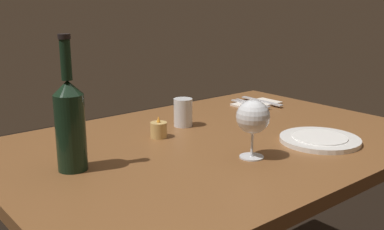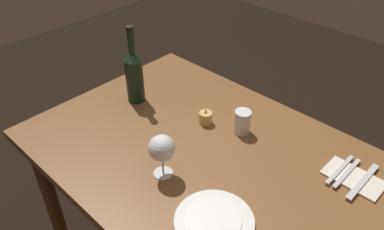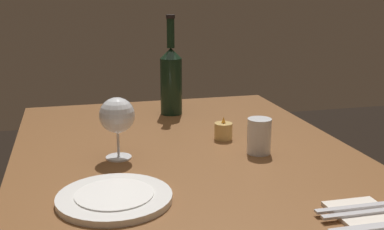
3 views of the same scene
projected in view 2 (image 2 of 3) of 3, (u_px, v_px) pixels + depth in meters
name	position (u px, v px, depth m)	size (l,w,h in m)	color
dining_table	(205.00, 170.00, 1.43)	(1.30, 0.90, 0.74)	brown
wine_glass_left	(162.00, 149.00, 1.22)	(0.09, 0.09, 0.16)	white
wine_bottle	(134.00, 75.00, 1.58)	(0.07, 0.07, 0.34)	black
water_tumbler	(242.00, 123.00, 1.45)	(0.06, 0.06, 0.09)	white
votive_candle	(206.00, 118.00, 1.50)	(0.05, 0.05, 0.07)	#DBB266
dinner_plate	(214.00, 221.00, 1.12)	(0.24, 0.24, 0.02)	white
folded_napkin	(353.00, 178.00, 1.27)	(0.19, 0.11, 0.01)	silver
fork_inner	(347.00, 173.00, 1.28)	(0.02, 0.18, 0.00)	silver
fork_outer	(340.00, 169.00, 1.29)	(0.02, 0.18, 0.00)	silver
table_knife	(363.00, 181.00, 1.25)	(0.02, 0.21, 0.00)	silver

